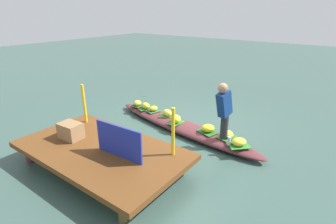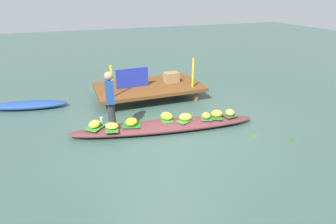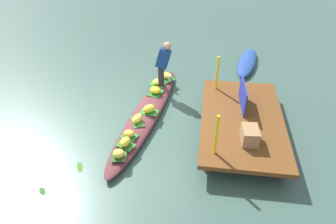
{
  "view_description": "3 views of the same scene",
  "coord_description": "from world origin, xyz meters",
  "px_view_note": "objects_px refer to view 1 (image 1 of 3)",
  "views": [
    {
      "loc": [
        -3.23,
        4.92,
        2.79
      ],
      "look_at": [
        0.23,
        0.23,
        0.51
      ],
      "focal_mm": 28.17,
      "sensor_mm": 36.0,
      "label": 1
    },
    {
      "loc": [
        -2.02,
        -5.6,
        3.07
      ],
      "look_at": [
        0.22,
        0.36,
        0.29
      ],
      "focal_mm": 29.7,
      "sensor_mm": 36.0,
      "label": 2
    },
    {
      "loc": [
        5.99,
        1.33,
        4.52
      ],
      "look_at": [
        0.12,
        0.54,
        0.3
      ],
      "focal_mm": 33.41,
      "sensor_mm": 36.0,
      "label": 3
    }
  ],
  "objects_px": {
    "banana_bunch_6": "(176,119)",
    "vendor_person": "(224,108)",
    "vendor_boat": "(181,126)",
    "banana_bunch_2": "(208,128)",
    "banana_bunch_1": "(137,103)",
    "banana_bunch_7": "(146,106)",
    "water_bottle": "(229,141)",
    "banana_bunch_4": "(153,109)",
    "produce_crate": "(71,131)",
    "banana_bunch_0": "(167,113)",
    "market_banner": "(119,142)",
    "banana_bunch_5": "(239,142)",
    "banana_bunch_3": "(227,134)"
  },
  "relations": [
    {
      "from": "banana_bunch_1",
      "to": "banana_bunch_7",
      "type": "bearing_deg",
      "value": 172.24
    },
    {
      "from": "vendor_person",
      "to": "banana_bunch_3",
      "type": "bearing_deg",
      "value": -105.42
    },
    {
      "from": "banana_bunch_2",
      "to": "water_bottle",
      "type": "height_order",
      "value": "water_bottle"
    },
    {
      "from": "banana_bunch_2",
      "to": "vendor_boat",
      "type": "bearing_deg",
      "value": -6.93
    },
    {
      "from": "banana_bunch_5",
      "to": "water_bottle",
      "type": "height_order",
      "value": "water_bottle"
    },
    {
      "from": "banana_bunch_3",
      "to": "vendor_person",
      "type": "distance_m",
      "value": 0.65
    },
    {
      "from": "banana_bunch_3",
      "to": "vendor_boat",
      "type": "bearing_deg",
      "value": -3.38
    },
    {
      "from": "banana_bunch_0",
      "to": "banana_bunch_3",
      "type": "bearing_deg",
      "value": 174.17
    },
    {
      "from": "banana_bunch_4",
      "to": "vendor_person",
      "type": "distance_m",
      "value": 2.33
    },
    {
      "from": "vendor_person",
      "to": "banana_bunch_0",
      "type": "bearing_deg",
      "value": -11.78
    },
    {
      "from": "market_banner",
      "to": "banana_bunch_2",
      "type": "bearing_deg",
      "value": -107.95
    },
    {
      "from": "banana_bunch_1",
      "to": "vendor_boat",
      "type": "bearing_deg",
      "value": 172.09
    },
    {
      "from": "banana_bunch_2",
      "to": "banana_bunch_4",
      "type": "bearing_deg",
      "value": -8.46
    },
    {
      "from": "banana_bunch_5",
      "to": "market_banner",
      "type": "relative_size",
      "value": 0.3
    },
    {
      "from": "banana_bunch_2",
      "to": "banana_bunch_5",
      "type": "bearing_deg",
      "value": 166.64
    },
    {
      "from": "banana_bunch_1",
      "to": "banana_bunch_2",
      "type": "relative_size",
      "value": 0.77
    },
    {
      "from": "banana_bunch_6",
      "to": "banana_bunch_7",
      "type": "relative_size",
      "value": 1.08
    },
    {
      "from": "vendor_boat",
      "to": "banana_bunch_2",
      "type": "bearing_deg",
      "value": -178.29
    },
    {
      "from": "banana_bunch_4",
      "to": "banana_bunch_2",
      "type": "bearing_deg",
      "value": 171.54
    },
    {
      "from": "banana_bunch_3",
      "to": "banana_bunch_4",
      "type": "relative_size",
      "value": 1.24
    },
    {
      "from": "banana_bunch_0",
      "to": "banana_bunch_6",
      "type": "relative_size",
      "value": 1.03
    },
    {
      "from": "vendor_boat",
      "to": "banana_bunch_1",
      "type": "distance_m",
      "value": 1.68
    },
    {
      "from": "banana_bunch_0",
      "to": "banana_bunch_3",
      "type": "height_order",
      "value": "banana_bunch_0"
    },
    {
      "from": "banana_bunch_2",
      "to": "banana_bunch_6",
      "type": "relative_size",
      "value": 0.99
    },
    {
      "from": "vendor_boat",
      "to": "market_banner",
      "type": "height_order",
      "value": "market_banner"
    },
    {
      "from": "produce_crate",
      "to": "banana_bunch_4",
      "type": "bearing_deg",
      "value": -91.23
    },
    {
      "from": "banana_bunch_2",
      "to": "banana_bunch_5",
      "type": "height_order",
      "value": "banana_bunch_2"
    },
    {
      "from": "banana_bunch_0",
      "to": "water_bottle",
      "type": "distance_m",
      "value": 1.97
    },
    {
      "from": "banana_bunch_0",
      "to": "banana_bunch_1",
      "type": "bearing_deg",
      "value": -6.2
    },
    {
      "from": "banana_bunch_0",
      "to": "water_bottle",
      "type": "height_order",
      "value": "same"
    },
    {
      "from": "banana_bunch_6",
      "to": "water_bottle",
      "type": "relative_size",
      "value": 1.6
    },
    {
      "from": "vendor_person",
      "to": "market_banner",
      "type": "height_order",
      "value": "vendor_person"
    },
    {
      "from": "vendor_boat",
      "to": "water_bottle",
      "type": "bearing_deg",
      "value": 173.62
    },
    {
      "from": "produce_crate",
      "to": "banana_bunch_1",
      "type": "bearing_deg",
      "value": -77.11
    },
    {
      "from": "banana_bunch_2",
      "to": "market_banner",
      "type": "bearing_deg",
      "value": 75.04
    },
    {
      "from": "banana_bunch_5",
      "to": "vendor_person",
      "type": "xyz_separation_m",
      "value": [
        0.4,
        -0.04,
        0.62
      ]
    },
    {
      "from": "banana_bunch_3",
      "to": "water_bottle",
      "type": "distance_m",
      "value": 0.36
    },
    {
      "from": "vendor_boat",
      "to": "banana_bunch_2",
      "type": "height_order",
      "value": "banana_bunch_2"
    },
    {
      "from": "banana_bunch_4",
      "to": "banana_bunch_7",
      "type": "xyz_separation_m",
      "value": [
        0.29,
        -0.01,
        0.01
      ]
    },
    {
      "from": "banana_bunch_7",
      "to": "water_bottle",
      "type": "distance_m",
      "value": 2.77
    },
    {
      "from": "banana_bunch_6",
      "to": "vendor_person",
      "type": "xyz_separation_m",
      "value": [
        -1.27,
        0.16,
        0.61
      ]
    },
    {
      "from": "vendor_boat",
      "to": "water_bottle",
      "type": "relative_size",
      "value": 24.17
    },
    {
      "from": "banana_bunch_2",
      "to": "water_bottle",
      "type": "relative_size",
      "value": 1.59
    },
    {
      "from": "banana_bunch_0",
      "to": "market_banner",
      "type": "bearing_deg",
      "value": 106.77
    },
    {
      "from": "banana_bunch_5",
      "to": "banana_bunch_6",
      "type": "height_order",
      "value": "banana_bunch_6"
    },
    {
      "from": "banana_bunch_4",
      "to": "produce_crate",
      "type": "distance_m",
      "value": 2.49
    },
    {
      "from": "banana_bunch_2",
      "to": "water_bottle",
      "type": "distance_m",
      "value": 0.7
    },
    {
      "from": "market_banner",
      "to": "banana_bunch_6",
      "type": "bearing_deg",
      "value": -85.17
    },
    {
      "from": "water_bottle",
      "to": "banana_bunch_4",
      "type": "bearing_deg",
      "value": -12.79
    },
    {
      "from": "banana_bunch_3",
      "to": "banana_bunch_5",
      "type": "distance_m",
      "value": 0.41
    }
  ]
}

